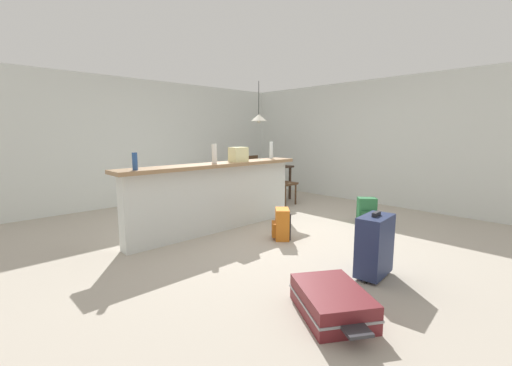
# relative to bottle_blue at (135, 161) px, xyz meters

# --- Properties ---
(ground_plane) EXTENTS (13.00, 13.00, 0.05)m
(ground_plane) POSITION_rel_bottle_blue_xyz_m (1.75, -0.27, -1.13)
(ground_plane) COLOR #ADA393
(wall_back) EXTENTS (6.60, 0.10, 2.50)m
(wall_back) POSITION_rel_bottle_blue_xyz_m (1.75, 2.78, 0.14)
(wall_back) COLOR silver
(wall_back) RESTS_ON ground_plane
(wall_right) EXTENTS (0.10, 6.00, 2.50)m
(wall_right) POSITION_rel_bottle_blue_xyz_m (4.80, 0.03, 0.14)
(wall_right) COLOR silver
(wall_right) RESTS_ON ground_plane
(partition_half_wall) EXTENTS (2.80, 0.20, 0.95)m
(partition_half_wall) POSITION_rel_bottle_blue_xyz_m (1.23, 0.08, -0.63)
(partition_half_wall) COLOR silver
(partition_half_wall) RESTS_ON ground_plane
(bar_countertop) EXTENTS (2.96, 0.40, 0.05)m
(bar_countertop) POSITION_rel_bottle_blue_xyz_m (1.23, 0.08, -0.13)
(bar_countertop) COLOR #93704C
(bar_countertop) RESTS_ON partition_half_wall
(bottle_blue) EXTENTS (0.06, 0.06, 0.21)m
(bottle_blue) POSITION_rel_bottle_blue_xyz_m (0.00, 0.00, 0.00)
(bottle_blue) COLOR #284C89
(bottle_blue) RESTS_ON bar_countertop
(bottle_white) EXTENTS (0.07, 0.07, 0.28)m
(bottle_white) POSITION_rel_bottle_blue_xyz_m (1.21, 0.08, 0.03)
(bottle_white) COLOR silver
(bottle_white) RESTS_ON bar_countertop
(bottle_clear) EXTENTS (0.06, 0.06, 0.29)m
(bottle_clear) POSITION_rel_bottle_blue_xyz_m (2.46, 0.15, 0.04)
(bottle_clear) COLOR silver
(bottle_clear) RESTS_ON bar_countertop
(grocery_bag) EXTENTS (0.26, 0.18, 0.22)m
(grocery_bag) POSITION_rel_bottle_blue_xyz_m (1.64, 0.05, 0.01)
(grocery_bag) COLOR beige
(grocery_bag) RESTS_ON bar_countertop
(dining_table) EXTENTS (1.10, 0.80, 0.74)m
(dining_table) POSITION_rel_bottle_blue_xyz_m (3.33, 1.23, -0.46)
(dining_table) COLOR #332319
(dining_table) RESTS_ON ground_plane
(dining_chair_near_partition) EXTENTS (0.40, 0.40, 0.93)m
(dining_chair_near_partition) POSITION_rel_bottle_blue_xyz_m (3.33, 0.69, -0.59)
(dining_chair_near_partition) COLOR #4C331E
(dining_chair_near_partition) RESTS_ON ground_plane
(dining_chair_far_side) EXTENTS (0.46, 0.46, 0.93)m
(dining_chair_far_side) POSITION_rel_bottle_blue_xyz_m (3.45, 1.82, -0.59)
(dining_chair_far_side) COLOR #4C331E
(dining_chair_far_side) RESTS_ON ground_plane
(pendant_lamp) EXTENTS (0.34, 0.34, 0.86)m
(pendant_lamp) POSITION_rel_bottle_blue_xyz_m (3.30, 1.32, 0.65)
(pendant_lamp) COLOR black
(suitcase_flat_maroon) EXTENTS (0.79, 0.88, 0.22)m
(suitcase_flat_maroon) POSITION_rel_bottle_blue_xyz_m (0.49, -2.43, -1.00)
(suitcase_flat_maroon) COLOR maroon
(suitcase_flat_maroon) RESTS_ON ground_plane
(backpack_orange) EXTENTS (0.34, 0.34, 0.42)m
(backpack_orange) POSITION_rel_bottle_blue_xyz_m (1.63, -0.85, -0.91)
(backpack_orange) COLOR orange
(backpack_orange) RESTS_ON ground_plane
(backpack_green) EXTENTS (0.34, 0.34, 0.42)m
(backpack_green) POSITION_rel_bottle_blue_xyz_m (3.19, -1.27, -0.91)
(backpack_green) COLOR #286B3D
(backpack_green) RESTS_ON ground_plane
(suitcase_upright_navy) EXTENTS (0.46, 0.29, 0.67)m
(suitcase_upright_navy) POSITION_rel_bottle_blue_xyz_m (1.40, -2.31, -0.78)
(suitcase_upright_navy) COLOR #1E284C
(suitcase_upright_navy) RESTS_ON ground_plane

